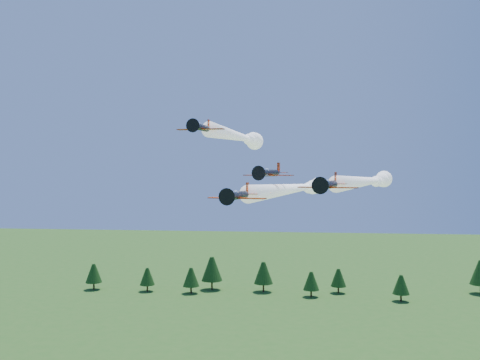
# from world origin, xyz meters

# --- Properties ---
(plane_lead) EXTENTS (17.91, 57.45, 3.70)m
(plane_lead) POSITION_xyz_m (5.34, 22.30, 39.86)
(plane_lead) COLOR black
(plane_lead) RESTS_ON ground
(plane_left) EXTENTS (10.70, 41.48, 3.70)m
(plane_left) POSITION_xyz_m (-5.51, 24.70, 49.60)
(plane_left) COLOR black
(plane_left) RESTS_ON ground
(plane_right) EXTENTS (21.10, 54.07, 3.70)m
(plane_right) POSITION_xyz_m (19.09, 27.90, 41.08)
(plane_right) COLOR black
(plane_right) RESTS_ON ground
(plane_slot) EXTENTS (8.22, 9.17, 2.90)m
(plane_slot) POSITION_xyz_m (1.01, 7.87, 42.71)
(plane_slot) COLOR black
(plane_slot) RESTS_ON ground
(treeline) EXTENTS (159.58, 20.86, 11.85)m
(treeline) POSITION_xyz_m (7.80, 110.48, 6.49)
(treeline) COLOR #382314
(treeline) RESTS_ON ground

